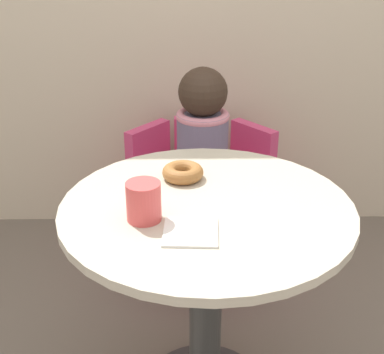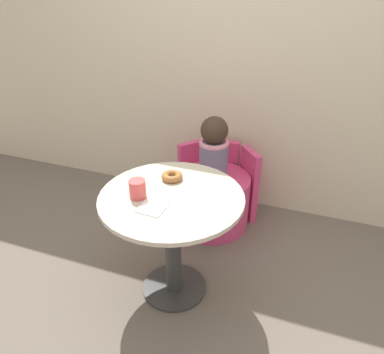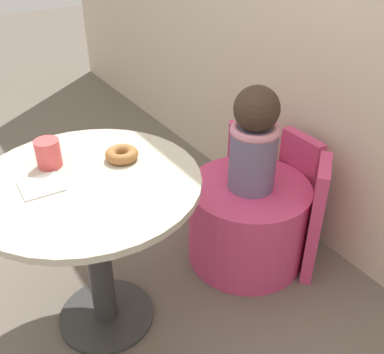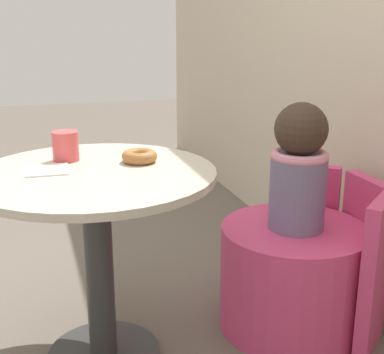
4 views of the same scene
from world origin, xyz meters
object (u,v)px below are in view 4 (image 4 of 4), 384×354
(donut, at_px, (139,156))
(cup, at_px, (66,146))
(round_table, at_px, (97,221))
(tub_chair, at_px, (292,277))
(child_figure, at_px, (299,168))

(donut, relative_size, cup, 1.20)
(cup, bearing_deg, donut, 67.45)
(cup, bearing_deg, round_table, 24.17)
(tub_chair, height_order, cup, cup)
(round_table, bearing_deg, tub_chair, 88.91)
(child_figure, bearing_deg, donut, -97.82)
(round_table, xyz_separation_m, cup, (-0.16, -0.07, 0.22))
(round_table, relative_size, tub_chair, 1.42)
(child_figure, xyz_separation_m, donut, (-0.08, -0.56, 0.07))
(round_table, height_order, cup, cup)
(cup, bearing_deg, tub_chair, 77.65)
(tub_chair, relative_size, child_figure, 1.18)
(round_table, distance_m, donut, 0.26)
(round_table, distance_m, cup, 0.28)
(round_table, bearing_deg, donut, 111.45)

